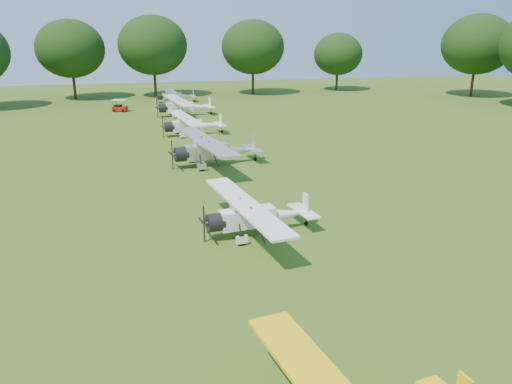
{
  "coord_description": "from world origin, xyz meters",
  "views": [
    {
      "loc": [
        -5.21,
        -28.34,
        10.66
      ],
      "look_at": [
        1.3,
        -0.85,
        1.4
      ],
      "focal_mm": 35.0,
      "sensor_mm": 36.0,
      "label": 1
    }
  ],
  "objects_px": {
    "aircraft_6": "(183,105)",
    "golf_cart": "(120,108)",
    "aircraft_7": "(175,95)",
    "aircraft_3": "(255,214)",
    "aircraft_5": "(192,124)",
    "aircraft_4": "(213,149)"
  },
  "relations": [
    {
      "from": "aircraft_3",
      "to": "aircraft_5",
      "type": "xyz_separation_m",
      "value": [
        -0.4,
        27.43,
        0.06
      ]
    },
    {
      "from": "aircraft_6",
      "to": "golf_cart",
      "type": "xyz_separation_m",
      "value": [
        -8.1,
        5.48,
        -0.81
      ]
    },
    {
      "from": "aircraft_3",
      "to": "aircraft_7",
      "type": "bearing_deg",
      "value": 81.24
    },
    {
      "from": "aircraft_4",
      "to": "golf_cart",
      "type": "height_order",
      "value": "aircraft_4"
    },
    {
      "from": "golf_cart",
      "to": "aircraft_3",
      "type": "bearing_deg",
      "value": -55.92
    },
    {
      "from": "aircraft_3",
      "to": "aircraft_4",
      "type": "xyz_separation_m",
      "value": [
        -0.02,
        14.86,
        0.22
      ]
    },
    {
      "from": "aircraft_3",
      "to": "aircraft_6",
      "type": "distance_m",
      "value": 39.94
    },
    {
      "from": "aircraft_4",
      "to": "aircraft_7",
      "type": "bearing_deg",
      "value": 80.36
    },
    {
      "from": "aircraft_4",
      "to": "aircraft_3",
      "type": "bearing_deg",
      "value": -99.85
    },
    {
      "from": "aircraft_7",
      "to": "aircraft_3",
      "type": "bearing_deg",
      "value": -93.54
    },
    {
      "from": "aircraft_6",
      "to": "golf_cart",
      "type": "bearing_deg",
      "value": 137.77
    },
    {
      "from": "aircraft_3",
      "to": "aircraft_4",
      "type": "bearing_deg",
      "value": 81.09
    },
    {
      "from": "aircraft_4",
      "to": "aircraft_7",
      "type": "relative_size",
      "value": 1.25
    },
    {
      "from": "aircraft_4",
      "to": "aircraft_5",
      "type": "distance_m",
      "value": 12.58
    },
    {
      "from": "aircraft_4",
      "to": "aircraft_5",
      "type": "height_order",
      "value": "aircraft_4"
    },
    {
      "from": "aircraft_5",
      "to": "aircraft_6",
      "type": "bearing_deg",
      "value": 80.09
    },
    {
      "from": "aircraft_3",
      "to": "aircraft_4",
      "type": "distance_m",
      "value": 14.86
    },
    {
      "from": "aircraft_3",
      "to": "aircraft_6",
      "type": "relative_size",
      "value": 0.86
    },
    {
      "from": "aircraft_6",
      "to": "aircraft_7",
      "type": "height_order",
      "value": "aircraft_6"
    },
    {
      "from": "golf_cart",
      "to": "aircraft_5",
      "type": "bearing_deg",
      "value": -42.76
    },
    {
      "from": "aircraft_3",
      "to": "golf_cart",
      "type": "bearing_deg",
      "value": 91.21
    },
    {
      "from": "aircraft_3",
      "to": "aircraft_4",
      "type": "relative_size",
      "value": 0.84
    }
  ]
}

